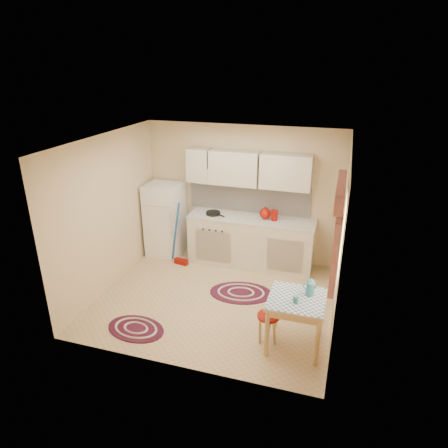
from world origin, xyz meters
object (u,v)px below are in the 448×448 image
at_px(fridge, 165,220).
at_px(stool, 268,328).
at_px(base_cabinets, 251,242).
at_px(table, 295,322).

distance_m(fridge, stool, 3.21).
height_order(base_cabinets, stool, base_cabinets).
height_order(fridge, table, fridge).
xyz_separation_m(fridge, stool, (2.41, -2.05, -0.49)).
relative_size(base_cabinets, table, 3.12).
height_order(table, stool, table).
bearing_deg(table, base_cabinets, 117.79).
xyz_separation_m(fridge, base_cabinets, (1.67, 0.05, -0.26)).
distance_m(base_cabinets, stool, 2.24).
bearing_deg(base_cabinets, stool, -70.42).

